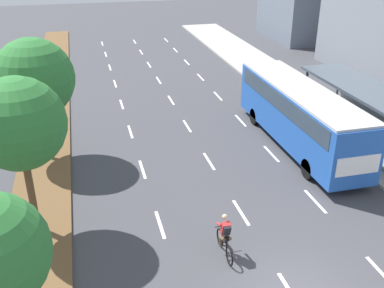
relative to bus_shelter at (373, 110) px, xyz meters
name	(u,v)px	position (x,y,z in m)	size (l,w,h in m)	color
median_strip	(50,107)	(-17.83, 9.83, -1.81)	(2.60, 52.00, 0.12)	brown
sidewalk_right	(288,87)	(-0.28, 9.83, -1.79)	(4.50, 52.00, 0.15)	#ADAAA3
lane_divider_left	(126,117)	(-13.03, 6.98, -1.86)	(0.14, 45.29, 0.01)	white
lane_divider_center	(178,112)	(-9.53, 6.98, -1.86)	(0.14, 45.29, 0.01)	white
lane_divider_right	(228,107)	(-6.03, 6.98, -1.86)	(0.14, 45.29, 0.01)	white
bus_shelter	(373,110)	(0.00, 0.00, 0.00)	(2.90, 10.94, 2.86)	gray
bus	(299,111)	(-4.28, 0.40, 0.20)	(2.54, 11.29, 3.37)	#2356B2
cyclist	(225,237)	(-11.06, -7.48, -1.08)	(0.46, 1.82, 1.71)	black
median_tree_second	(19,124)	(-17.83, -4.29, 2.78)	(3.40, 3.40, 6.25)	brown
median_tree_third	(34,78)	(-17.74, 2.19, 2.51)	(3.92, 3.92, 6.23)	brown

